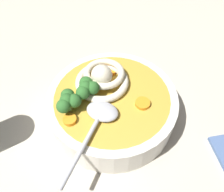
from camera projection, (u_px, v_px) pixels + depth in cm
name	position (u px, v px, depth cm)	size (l,w,h in cm)	color
table_slab	(125.00, 109.00, 53.61)	(101.68, 101.68, 3.98)	#BCB29E
soup_bowl	(112.00, 106.00, 47.29)	(26.03, 26.03, 6.77)	silver
noodle_pile	(103.00, 77.00, 45.93)	(11.93, 11.70, 4.80)	beige
soup_spoon	(99.00, 117.00, 40.68)	(17.09, 10.14, 1.60)	#B7B7BC
broccoli_floret_far	(87.00, 88.00, 42.72)	(5.09, 4.38, 4.03)	#7A9E60
broccoli_floret_beside_chili	(68.00, 101.00, 40.81)	(5.09, 4.38, 4.02)	#7A9E60
carrot_slice_right	(143.00, 103.00, 43.15)	(2.85, 2.85, 0.72)	orange
carrot_slice_beside_noodles	(110.00, 71.00, 48.61)	(2.61, 2.61, 0.68)	orange
carrot_slice_near_spoon	(70.00, 120.00, 40.80)	(2.45, 2.45, 0.79)	orange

